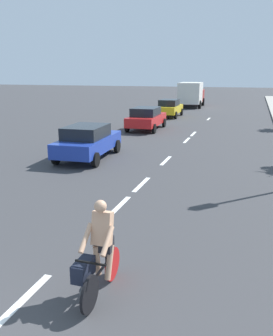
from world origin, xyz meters
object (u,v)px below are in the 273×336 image
(parked_car_blue, at_px, (88,141))
(parked_car_yellow, at_px, (169,108))
(parked_car_red, at_px, (146,118))
(delivery_truck, at_px, (191,94))
(cyclist, at_px, (98,254))

(parked_car_blue, relative_size, parked_car_yellow, 1.09)
(parked_car_blue, bearing_deg, parked_car_red, 86.04)
(delivery_truck, bearing_deg, parked_car_blue, -92.84)
(parked_car_blue, xyz_separation_m, delivery_truck, (0.23, 27.41, 0.66))
(parked_car_yellow, bearing_deg, parked_car_red, -89.61)
(parked_car_red, height_order, delivery_truck, delivery_truck)
(parked_car_red, bearing_deg, parked_car_yellow, 89.90)
(cyclist, height_order, parked_car_blue, cyclist)
(cyclist, bearing_deg, delivery_truck, -83.19)
(cyclist, xyz_separation_m, parked_car_yellow, (-4.84, 26.91, 0.01))
(parked_car_blue, height_order, parked_car_yellow, same)
(cyclist, distance_m, parked_car_red, 19.63)
(cyclist, height_order, delivery_truck, delivery_truck)
(parked_car_blue, distance_m, delivery_truck, 27.42)
(parked_car_red, xyz_separation_m, parked_car_yellow, (-0.13, 7.85, -0.00))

